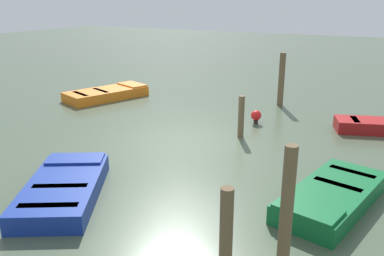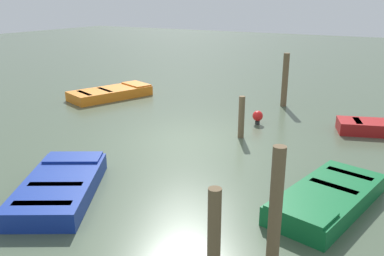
{
  "view_description": "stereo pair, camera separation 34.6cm",
  "coord_description": "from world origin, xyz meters",
  "px_view_note": "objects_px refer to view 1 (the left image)",
  "views": [
    {
      "loc": [
        -5.59,
        10.44,
        4.17
      ],
      "look_at": [
        0.0,
        0.0,
        0.35
      ],
      "focal_mm": 37.71,
      "sensor_mm": 36.0,
      "label": 1
    },
    {
      "loc": [
        -5.89,
        10.27,
        4.17
      ],
      "look_at": [
        0.0,
        0.0,
        0.35
      ],
      "focal_mm": 37.71,
      "sensor_mm": 36.0,
      "label": 2
    }
  ],
  "objects_px": {
    "mooring_piling_mid_right": "(241,117)",
    "mooring_piling_mid_left": "(281,79)",
    "rowboat_green": "(332,196)",
    "rowboat_orange": "(107,93)",
    "marker_buoy": "(256,116)",
    "rowboat_blue": "(64,188)",
    "mooring_piling_near_left": "(226,231)",
    "mooring_piling_near_right": "(287,209)"
  },
  "relations": [
    {
      "from": "rowboat_blue",
      "to": "rowboat_orange",
      "type": "bearing_deg",
      "value": 3.4
    },
    {
      "from": "mooring_piling_near_left",
      "to": "rowboat_blue",
      "type": "bearing_deg",
      "value": -9.1
    },
    {
      "from": "mooring_piling_mid_right",
      "to": "rowboat_green",
      "type": "bearing_deg",
      "value": 135.83
    },
    {
      "from": "rowboat_orange",
      "to": "mooring_piling_near_left",
      "type": "distance_m",
      "value": 12.51
    },
    {
      "from": "mooring_piling_mid_left",
      "to": "marker_buoy",
      "type": "bearing_deg",
      "value": 89.88
    },
    {
      "from": "rowboat_orange",
      "to": "mooring_piling_mid_right",
      "type": "xyz_separation_m",
      "value": [
        -7.06,
        2.08,
        0.45
      ]
    },
    {
      "from": "marker_buoy",
      "to": "mooring_piling_near_left",
      "type": "bearing_deg",
      "value": 106.17
    },
    {
      "from": "rowboat_orange",
      "to": "mooring_piling_mid_right",
      "type": "height_order",
      "value": "mooring_piling_mid_right"
    },
    {
      "from": "mooring_piling_near_right",
      "to": "rowboat_green",
      "type": "bearing_deg",
      "value": -97.73
    },
    {
      "from": "mooring_piling_mid_left",
      "to": "marker_buoy",
      "type": "relative_size",
      "value": 4.44
    },
    {
      "from": "mooring_piling_mid_left",
      "to": "mooring_piling_near_left",
      "type": "bearing_deg",
      "value": 101.94
    },
    {
      "from": "mooring_piling_mid_right",
      "to": "mooring_piling_mid_left",
      "type": "relative_size",
      "value": 0.62
    },
    {
      "from": "mooring_piling_mid_right",
      "to": "mooring_piling_near_left",
      "type": "xyz_separation_m",
      "value": [
        -2.23,
        6.27,
        0.07
      ]
    },
    {
      "from": "mooring_piling_near_right",
      "to": "mooring_piling_mid_left",
      "type": "relative_size",
      "value": 0.99
    },
    {
      "from": "mooring_piling_mid_left",
      "to": "mooring_piling_near_left",
      "type": "relative_size",
      "value": 1.45
    },
    {
      "from": "mooring_piling_near_left",
      "to": "marker_buoy",
      "type": "distance_m",
      "value": 8.18
    },
    {
      "from": "rowboat_blue",
      "to": "rowboat_green",
      "type": "bearing_deg",
      "value": -96.05
    },
    {
      "from": "rowboat_orange",
      "to": "mooring_piling_near_left",
      "type": "xyz_separation_m",
      "value": [
        -9.29,
        8.35,
        0.52
      ]
    },
    {
      "from": "mooring_piling_near_right",
      "to": "marker_buoy",
      "type": "distance_m",
      "value": 7.93
    },
    {
      "from": "mooring_piling_mid_right",
      "to": "mooring_piling_near_right",
      "type": "bearing_deg",
      "value": 117.69
    },
    {
      "from": "rowboat_orange",
      "to": "marker_buoy",
      "type": "relative_size",
      "value": 7.88
    },
    {
      "from": "rowboat_green",
      "to": "mooring_piling_mid_right",
      "type": "bearing_deg",
      "value": -122.0
    },
    {
      "from": "rowboat_orange",
      "to": "rowboat_green",
      "type": "bearing_deg",
      "value": -97.28
    },
    {
      "from": "rowboat_blue",
      "to": "mooring_piling_mid_left",
      "type": "relative_size",
      "value": 1.59
    },
    {
      "from": "rowboat_green",
      "to": "mooring_piling_mid_right",
      "type": "distance_m",
      "value": 4.67
    },
    {
      "from": "mooring_piling_mid_right",
      "to": "mooring_piling_near_left",
      "type": "height_order",
      "value": "mooring_piling_near_left"
    },
    {
      "from": "rowboat_blue",
      "to": "marker_buoy",
      "type": "distance_m",
      "value": 7.42
    },
    {
      "from": "rowboat_orange",
      "to": "rowboat_blue",
      "type": "xyz_separation_m",
      "value": [
        -5.15,
        7.69,
        0.0
      ]
    },
    {
      "from": "mooring_piling_mid_right",
      "to": "mooring_piling_near_right",
      "type": "height_order",
      "value": "mooring_piling_near_right"
    },
    {
      "from": "mooring_piling_near_left",
      "to": "rowboat_orange",
      "type": "bearing_deg",
      "value": -41.96
    },
    {
      "from": "rowboat_blue",
      "to": "mooring_piling_near_right",
      "type": "height_order",
      "value": "mooring_piling_near_right"
    },
    {
      "from": "mooring_piling_near_right",
      "to": "rowboat_blue",
      "type": "bearing_deg",
      "value": -1.13
    },
    {
      "from": "rowboat_blue",
      "to": "marker_buoy",
      "type": "xyz_separation_m",
      "value": [
        -1.86,
        -7.19,
        0.07
      ]
    },
    {
      "from": "mooring_piling_mid_right",
      "to": "marker_buoy",
      "type": "xyz_separation_m",
      "value": [
        0.05,
        -1.58,
        -0.38
      ]
    },
    {
      "from": "mooring_piling_near_right",
      "to": "mooring_piling_near_left",
      "type": "relative_size",
      "value": 1.43
    },
    {
      "from": "rowboat_blue",
      "to": "mooring_piling_near_right",
      "type": "bearing_deg",
      "value": -121.55
    },
    {
      "from": "rowboat_orange",
      "to": "rowboat_blue",
      "type": "height_order",
      "value": "same"
    },
    {
      "from": "rowboat_blue",
      "to": "mooring_piling_mid_right",
      "type": "relative_size",
      "value": 2.56
    },
    {
      "from": "rowboat_green",
      "to": "mooring_piling_near_left",
      "type": "bearing_deg",
      "value": -7.83
    },
    {
      "from": "mooring_piling_near_right",
      "to": "mooring_piling_mid_left",
      "type": "height_order",
      "value": "mooring_piling_mid_left"
    },
    {
      "from": "rowboat_green",
      "to": "mooring_piling_near_right",
      "type": "relative_size",
      "value": 1.59
    },
    {
      "from": "mooring_piling_mid_right",
      "to": "mooring_piling_near_left",
      "type": "distance_m",
      "value": 6.66
    }
  ]
}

